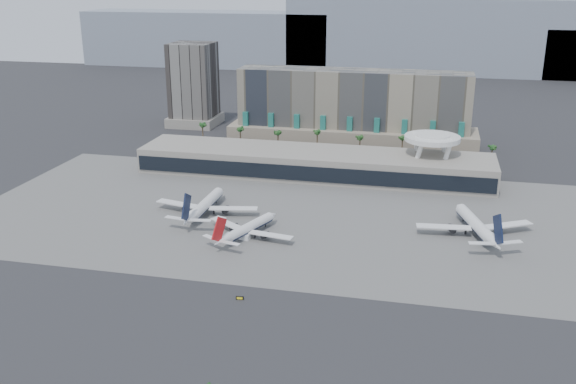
% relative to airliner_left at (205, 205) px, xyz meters
% --- Properties ---
extents(ground, '(900.00, 900.00, 0.00)m').
position_rel_airliner_left_xyz_m(ground, '(33.63, -47.49, -3.92)').
color(ground, '#232326').
rests_on(ground, ground).
extents(apron_pad, '(260.00, 130.00, 0.06)m').
position_rel_airliner_left_xyz_m(apron_pad, '(33.63, 7.51, -3.89)').
color(apron_pad, '#5B5B59').
rests_on(apron_pad, ground).
extents(mountain_ridge, '(680.00, 60.00, 70.00)m').
position_rel_airliner_left_xyz_m(mountain_ridge, '(61.51, 422.51, 25.97)').
color(mountain_ridge, gray).
rests_on(mountain_ridge, ground).
extents(hotel, '(140.00, 30.00, 42.00)m').
position_rel_airliner_left_xyz_m(hotel, '(43.63, 126.93, 12.89)').
color(hotel, gray).
rests_on(hotel, ground).
extents(office_tower, '(30.00, 30.00, 52.00)m').
position_rel_airliner_left_xyz_m(office_tower, '(-61.37, 152.51, 19.01)').
color(office_tower, black).
rests_on(office_tower, ground).
extents(terminal, '(170.00, 32.50, 14.50)m').
position_rel_airliner_left_xyz_m(terminal, '(33.63, 62.35, 2.59)').
color(terminal, gray).
rests_on(terminal, ground).
extents(saucer_structure, '(26.00, 26.00, 21.89)m').
position_rel_airliner_left_xyz_m(saucer_structure, '(88.63, 68.51, 14.53)').
color(saucer_structure, white).
rests_on(saucer_structure, ground).
extents(palm_row, '(157.80, 2.80, 13.10)m').
position_rel_airliner_left_xyz_m(palm_row, '(40.63, 97.51, 6.57)').
color(palm_row, brown).
rests_on(palm_row, ground).
extents(airliner_left, '(43.78, 45.04, 15.55)m').
position_rel_airliner_left_xyz_m(airliner_left, '(0.00, 0.00, 0.00)').
color(airliner_left, white).
rests_on(airliner_left, ground).
extents(airliner_centre, '(35.59, 36.73, 13.33)m').
position_rel_airliner_left_xyz_m(airliner_centre, '(23.50, -18.75, -0.56)').
color(airliner_centre, white).
rests_on(airliner_centre, ground).
extents(airliner_right, '(43.43, 44.97, 16.00)m').
position_rel_airliner_left_xyz_m(airliner_right, '(106.79, 1.78, 0.11)').
color(airliner_right, white).
rests_on(airliner_right, ground).
extents(service_vehicle_a, '(4.76, 3.51, 2.10)m').
position_rel_airliner_left_xyz_m(service_vehicle_a, '(9.12, -7.18, -2.87)').
color(service_vehicle_a, white).
rests_on(service_vehicle_a, ground).
extents(service_vehicle_b, '(4.33, 2.91, 2.06)m').
position_rel_airliner_left_xyz_m(service_vehicle_b, '(23.14, -21.70, -2.89)').
color(service_vehicle_b, white).
rests_on(service_vehicle_b, ground).
extents(taxiway_sign, '(2.43, 0.61, 1.10)m').
position_rel_airliner_left_xyz_m(taxiway_sign, '(34.84, -66.16, -3.38)').
color(taxiway_sign, black).
rests_on(taxiway_sign, ground).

